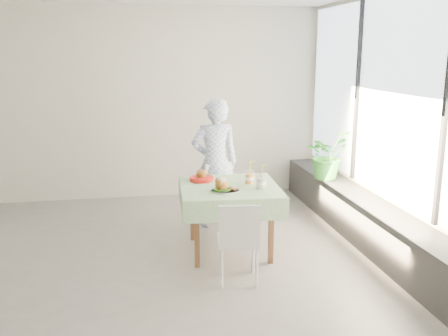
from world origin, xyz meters
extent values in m
plane|color=slate|center=(0.00, 0.00, 0.00)|extent=(6.00, 6.00, 0.00)
cube|color=beige|center=(0.00, 2.50, 1.40)|extent=(6.00, 0.02, 2.80)
cube|color=beige|center=(0.00, -2.50, 1.40)|extent=(6.00, 0.02, 2.80)
cube|color=beige|center=(3.00, 0.00, 1.40)|extent=(0.02, 5.00, 2.80)
cube|color=#D1E0F9|center=(2.97, 0.00, 1.65)|extent=(0.01, 4.80, 2.18)
cube|color=black|center=(2.80, 0.00, 0.25)|extent=(0.40, 4.80, 0.50)
cube|color=brown|center=(1.20, 0.15, 0.71)|extent=(0.95, 0.95, 0.04)
cube|color=white|center=(1.20, 0.15, 0.74)|extent=(1.10, 1.10, 0.01)
cube|color=white|center=(1.28, 0.82, 0.41)|extent=(0.49, 0.49, 0.04)
cube|color=white|center=(1.22, 0.99, 0.62)|extent=(0.37, 0.17, 0.38)
cube|color=white|center=(1.14, -0.58, 0.40)|extent=(0.43, 0.43, 0.04)
cube|color=white|center=(1.11, -0.75, 0.61)|extent=(0.38, 0.09, 0.38)
imported|color=#849FD4|center=(1.18, 1.01, 0.80)|extent=(0.61, 0.42, 1.61)
cylinder|color=white|center=(1.11, -0.07, 0.75)|extent=(0.30, 0.30, 0.02)
cylinder|color=#205515|center=(1.07, -0.07, 0.77)|extent=(0.17, 0.17, 0.02)
ellipsoid|color=#906122|center=(1.07, -0.07, 0.81)|extent=(0.14, 0.13, 0.11)
ellipsoid|color=white|center=(1.07, -0.07, 0.86)|extent=(0.10, 0.10, 0.07)
cylinder|color=#A0140F|center=(1.20, -0.08, 0.77)|extent=(0.05, 0.05, 0.03)
cylinder|color=white|center=(1.43, 0.20, 0.81)|extent=(0.10, 0.10, 0.14)
cylinder|color=orange|center=(1.43, 0.20, 0.80)|extent=(0.09, 0.09, 0.10)
cylinder|color=white|center=(1.43, 0.20, 0.89)|extent=(0.10, 0.10, 0.01)
cylinder|color=yellow|center=(1.43, 0.20, 0.94)|extent=(0.01, 0.04, 0.19)
cylinder|color=white|center=(1.50, -0.02, 0.81)|extent=(0.10, 0.10, 0.14)
cylinder|color=beige|center=(1.50, -0.02, 0.80)|extent=(0.09, 0.09, 0.10)
cylinder|color=white|center=(1.50, -0.02, 0.89)|extent=(0.11, 0.11, 0.01)
cylinder|color=yellow|center=(1.50, -0.02, 0.94)|extent=(0.01, 0.04, 0.20)
cylinder|color=#B31712|center=(0.93, 0.42, 0.76)|extent=(0.27, 0.27, 0.04)
cylinder|color=white|center=(0.93, 0.42, 0.77)|extent=(0.22, 0.22, 0.02)
ellipsoid|color=#906122|center=(0.93, 0.42, 0.82)|extent=(0.12, 0.11, 0.10)
imported|color=#2F7D29|center=(2.70, 1.16, 0.82)|extent=(0.76, 0.73, 0.65)
camera|label=1|loc=(0.20, -4.91, 2.13)|focal=40.00mm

